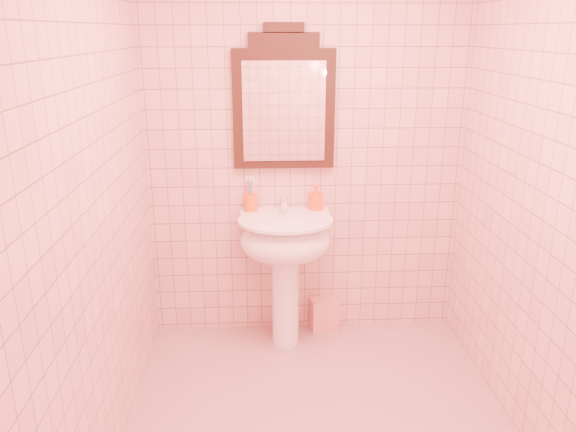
{
  "coord_description": "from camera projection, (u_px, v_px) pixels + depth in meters",
  "views": [
    {
      "loc": [
        -0.28,
        -2.36,
        1.95
      ],
      "look_at": [
        -0.14,
        0.55,
        0.99
      ],
      "focal_mm": 35.0,
      "sensor_mm": 36.0,
      "label": 1
    }
  ],
  "objects": [
    {
      "name": "towel",
      "position": [
        324.0,
        314.0,
        3.82
      ],
      "size": [
        0.2,
        0.15,
        0.23
      ],
      "primitive_type": "cube",
      "rotation": [
        0.0,
        0.0,
        0.17
      ],
      "color": "#E08384",
      "rests_on": "floor"
    },
    {
      "name": "floor",
      "position": [
        320.0,
        432.0,
        2.87
      ],
      "size": [
        2.2,
        2.2,
        0.0
      ],
      "primitive_type": "plane",
      "color": "tan",
      "rests_on": "ground"
    },
    {
      "name": "soap_dispenser",
      "position": [
        316.0,
        198.0,
        3.56
      ],
      "size": [
        0.09,
        0.1,
        0.16
      ],
      "primitive_type": "imported",
      "rotation": [
        0.0,
        0.0,
        0.37
      ],
      "color": "#F64D14",
      "rests_on": "pedestal_sink"
    },
    {
      "name": "pedestal_sink",
      "position": [
        285.0,
        249.0,
        3.48
      ],
      "size": [
        0.58,
        0.58,
        0.86
      ],
      "color": "white",
      "rests_on": "floor"
    },
    {
      "name": "back_wall",
      "position": [
        306.0,
        148.0,
        3.52
      ],
      "size": [
        2.0,
        0.02,
        2.5
      ],
      "primitive_type": "cube",
      "color": "beige",
      "rests_on": "floor"
    },
    {
      "name": "faucet",
      "position": [
        284.0,
        203.0,
        3.53
      ],
      "size": [
        0.04,
        0.16,
        0.11
      ],
      "color": "white",
      "rests_on": "pedestal_sink"
    },
    {
      "name": "toothbrush_cup",
      "position": [
        251.0,
        202.0,
        3.55
      ],
      "size": [
        0.09,
        0.09,
        0.2
      ],
      "rotation": [
        0.0,
        0.0,
        0.27
      ],
      "color": "#E25813",
      "rests_on": "pedestal_sink"
    },
    {
      "name": "mirror",
      "position": [
        284.0,
        103.0,
        3.39
      ],
      "size": [
        0.62,
        0.06,
        0.86
      ],
      "color": "black",
      "rests_on": "back_wall"
    }
  ]
}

